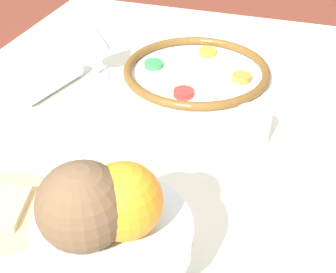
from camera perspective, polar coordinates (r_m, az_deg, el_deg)
The scene contains 10 objects.
dining_table at distance 1.17m, azimuth -2.28°, elevation -14.53°, with size 1.35×0.99×0.73m.
seder_plate at distance 1.11m, azimuth 3.49°, elevation 7.90°, with size 0.34×0.34×0.03m.
wine_glass at distance 1.09m, azimuth -9.07°, elevation 11.93°, with size 0.07×0.07×0.14m.
fruit_stand at distance 0.59m, azimuth -6.66°, elevation -12.63°, with size 0.20×0.20×0.12m.
orange_fruit at distance 0.53m, azimuth -5.45°, elevation -7.83°, with size 0.09×0.09×0.09m.
coconut at distance 0.52m, azimuth -10.40°, elevation -8.36°, with size 0.10×0.10×0.10m.
napkin_roll at distance 1.08m, azimuth -13.99°, elevation 6.53°, with size 0.17×0.08×0.05m.
cup_near at distance 0.89m, azimuth 10.27°, elevation 1.19°, with size 0.07×0.07×0.07m.
fork_left at distance 1.05m, azimuth 17.52°, elevation 3.80°, with size 0.10×0.18×0.01m.
fork_right at distance 1.03m, azimuth 17.41°, elevation 2.96°, with size 0.10×0.18×0.01m.
Camera 1 is at (0.69, 0.27, 1.27)m, focal length 50.00 mm.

